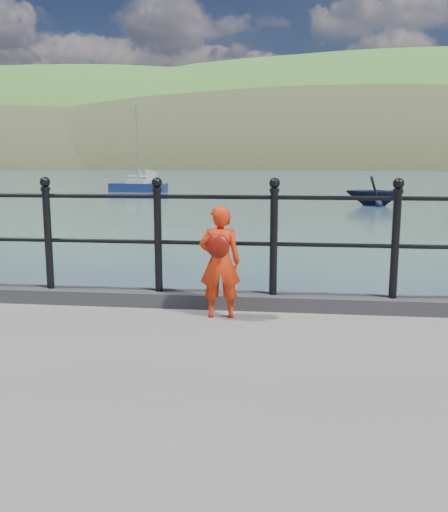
# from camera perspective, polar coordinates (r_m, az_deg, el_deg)

# --- Properties ---
(ground) EXTENTS (600.00, 600.00, 0.00)m
(ground) POSITION_cam_1_polar(r_m,az_deg,el_deg) (6.19, -0.70, -13.95)
(ground) COLOR #2D4251
(ground) RESTS_ON ground
(kerb) EXTENTS (60.00, 0.30, 0.15)m
(kerb) POSITION_cam_1_polar(r_m,az_deg,el_deg) (5.69, -0.92, -4.61)
(kerb) COLOR #28282B
(kerb) RESTS_ON quay
(railing) EXTENTS (18.11, 0.11, 1.20)m
(railing) POSITION_cam_1_polar(r_m,az_deg,el_deg) (5.55, -0.95, 2.90)
(railing) COLOR black
(railing) RESTS_ON kerb
(far_shore) EXTENTS (830.00, 200.00, 156.00)m
(far_shore) POSITION_cam_1_polar(r_m,az_deg,el_deg) (249.15, 15.52, 3.79)
(far_shore) COLOR #333A21
(far_shore) RESTS_ON ground
(child) EXTENTS (0.43, 0.34, 1.09)m
(child) POSITION_cam_1_polar(r_m,az_deg,el_deg) (5.21, -0.43, -0.56)
(child) COLOR red
(child) RESTS_ON quay
(launch_white) EXTENTS (2.11, 4.66, 1.75)m
(launch_white) POSITION_cam_1_polar(r_m,az_deg,el_deg) (54.72, -7.90, 8.13)
(launch_white) COLOR white
(launch_white) RESTS_ON ground
(launch_navy) EXTENTS (3.38, 2.99, 1.67)m
(launch_navy) POSITION_cam_1_polar(r_m,az_deg,el_deg) (32.40, 15.59, 6.61)
(launch_navy) COLOR black
(launch_navy) RESTS_ON ground
(sailboat_port) EXTENTS (4.94, 2.35, 7.06)m
(sailboat_port) POSITION_cam_1_polar(r_m,az_deg,el_deg) (45.87, -9.04, 7.10)
(sailboat_port) COLOR navy
(sailboat_port) RESTS_ON ground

